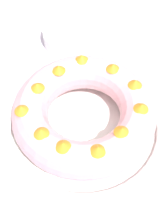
% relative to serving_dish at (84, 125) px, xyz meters
% --- Properties ---
extents(dining_table, '(1.48, 1.19, 0.75)m').
position_rel_serving_dish_xyz_m(dining_table, '(-0.01, -0.03, -0.09)').
color(dining_table, silver).
rests_on(dining_table, ground_plane).
extents(serving_dish, '(0.34, 0.34, 0.03)m').
position_rel_serving_dish_xyz_m(serving_dish, '(0.00, 0.00, 0.00)').
color(serving_dish, white).
rests_on(serving_dish, dining_table).
extents(bundt_cake, '(0.30, 0.30, 0.09)m').
position_rel_serving_dish_xyz_m(bundt_cake, '(-0.00, -0.00, 0.05)').
color(bundt_cake, '#E09EAD').
rests_on(bundt_cake, serving_dish).
extents(side_bowl, '(0.16, 0.16, 0.04)m').
position_rel_serving_dish_xyz_m(side_bowl, '(-0.05, 0.28, 0.01)').
color(side_bowl, white).
rests_on(side_bowl, dining_table).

